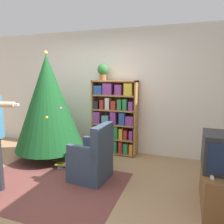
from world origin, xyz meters
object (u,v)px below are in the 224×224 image
at_px(bookshelf, 115,118).
at_px(armchair, 92,160).
at_px(television, 222,152).
at_px(potted_plant, 103,71).
at_px(christmas_tree, 48,103).

relative_size(bookshelf, armchair, 1.69).
height_order(television, potted_plant, potted_plant).
distance_m(bookshelf, potted_plant, 1.01).
distance_m(television, christmas_tree, 3.12).
bearing_deg(potted_plant, christmas_tree, -142.26).
distance_m(christmas_tree, potted_plant, 1.27).
relative_size(television, christmas_tree, 0.24).
distance_m(christmas_tree, armchair, 1.55).
height_order(bookshelf, armchair, bookshelf).
xyz_separation_m(bookshelf, christmas_tree, (-1.14, -0.67, 0.36)).
bearing_deg(television, potted_plant, 146.55).
relative_size(television, armchair, 0.54).
xyz_separation_m(television, potted_plant, (-2.13, 1.41, 1.01)).
distance_m(bookshelf, armchair, 1.32).
distance_m(television, potted_plant, 2.75).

